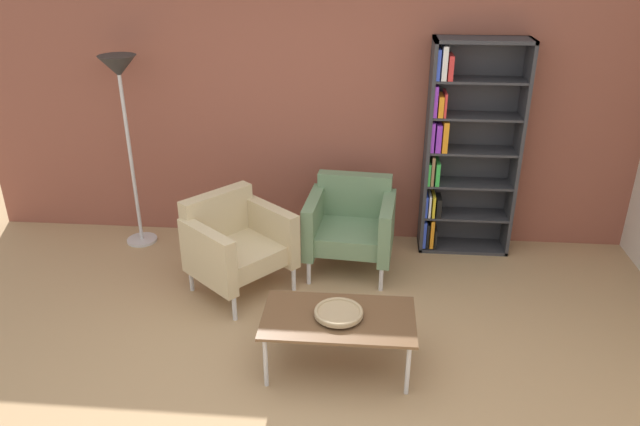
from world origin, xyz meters
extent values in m
plane|color=tan|center=(0.00, 0.00, 0.00)|extent=(8.32, 8.32, 0.00)
cube|color=brown|center=(0.00, 2.46, 1.45)|extent=(6.40, 0.12, 2.90)
cube|color=#333338|center=(0.92, 2.23, 0.95)|extent=(0.03, 0.30, 1.90)
cube|color=#333338|center=(1.69, 2.23, 0.95)|extent=(0.03, 0.30, 1.90)
cube|color=#333338|center=(1.31, 2.23, 1.89)|extent=(0.80, 0.30, 0.03)
cube|color=#333338|center=(1.31, 2.23, 0.01)|extent=(0.80, 0.30, 0.03)
cube|color=#333338|center=(1.31, 2.37, 0.95)|extent=(0.80, 0.02, 1.90)
cube|color=#333338|center=(1.31, 2.23, 0.34)|extent=(0.76, 0.28, 0.02)
cube|color=#333338|center=(1.31, 2.23, 0.64)|extent=(0.76, 0.28, 0.02)
cube|color=#333338|center=(1.31, 2.23, 0.95)|extent=(0.76, 0.28, 0.02)
cube|color=#333338|center=(1.31, 2.23, 1.26)|extent=(0.76, 0.28, 0.02)
cube|color=#333338|center=(1.31, 2.23, 1.56)|extent=(0.76, 0.28, 0.02)
cube|color=blue|center=(0.95, 2.21, 0.17)|extent=(0.03, 0.24, 0.25)
cube|color=black|center=(0.98, 2.21, 0.16)|extent=(0.02, 0.24, 0.23)
cube|color=orange|center=(1.02, 2.20, 0.18)|extent=(0.03, 0.21, 0.27)
cube|color=black|center=(1.05, 2.22, 0.13)|extent=(0.02, 0.25, 0.18)
cube|color=blue|center=(0.95, 2.20, 0.45)|extent=(0.02, 0.23, 0.20)
cube|color=white|center=(0.98, 2.21, 0.45)|extent=(0.02, 0.23, 0.20)
cube|color=yellow|center=(1.01, 2.20, 0.45)|extent=(0.02, 0.22, 0.20)
cube|color=black|center=(1.06, 2.18, 0.44)|extent=(0.04, 0.18, 0.18)
cube|color=green|center=(0.95, 2.21, 0.75)|extent=(0.02, 0.24, 0.20)
cube|color=olive|center=(0.98, 2.19, 0.79)|extent=(0.02, 0.19, 0.26)
cube|color=green|center=(1.02, 2.21, 0.76)|extent=(0.03, 0.24, 0.20)
cube|color=purple|center=(0.95, 2.18, 1.09)|extent=(0.03, 0.18, 0.26)
cube|color=purple|center=(1.00, 2.21, 1.08)|extent=(0.04, 0.25, 0.24)
cube|color=orange|center=(1.06, 2.19, 1.09)|extent=(0.04, 0.19, 0.27)
cube|color=purple|center=(0.95, 2.21, 1.40)|extent=(0.03, 0.23, 0.26)
cube|color=orange|center=(1.00, 2.19, 1.36)|extent=(0.04, 0.21, 0.17)
cube|color=red|center=(1.04, 2.20, 1.37)|extent=(0.02, 0.23, 0.20)
cube|color=blue|center=(0.95, 2.19, 1.70)|extent=(0.03, 0.19, 0.25)
cube|color=white|center=(1.00, 2.21, 1.71)|extent=(0.04, 0.24, 0.27)
cube|color=red|center=(1.05, 2.20, 1.67)|extent=(0.04, 0.22, 0.20)
cube|color=brown|center=(0.26, 0.43, 0.39)|extent=(1.00, 0.56, 0.02)
cylinder|color=silver|center=(-0.19, 0.20, 0.19)|extent=(0.03, 0.03, 0.38)
cylinder|color=silver|center=(0.71, 0.20, 0.19)|extent=(0.03, 0.03, 0.38)
cylinder|color=silver|center=(-0.19, 0.66, 0.19)|extent=(0.03, 0.03, 0.38)
cylinder|color=silver|center=(0.71, 0.66, 0.19)|extent=(0.03, 0.03, 0.38)
cylinder|color=tan|center=(0.26, 0.43, 0.41)|extent=(0.13, 0.13, 0.02)
cylinder|color=tan|center=(0.26, 0.43, 0.43)|extent=(0.32, 0.32, 0.02)
torus|color=tan|center=(0.26, 0.43, 0.44)|extent=(0.32, 0.32, 0.02)
cube|color=slate|center=(0.28, 1.75, 0.32)|extent=(0.69, 0.63, 0.16)
cube|color=slate|center=(0.31, 2.02, 0.59)|extent=(0.65, 0.18, 0.38)
cube|color=slate|center=(-0.03, 1.76, 0.43)|extent=(0.15, 0.63, 0.46)
cube|color=slate|center=(0.59, 1.70, 0.43)|extent=(0.15, 0.63, 0.46)
cylinder|color=silver|center=(-0.04, 1.47, 0.12)|extent=(0.04, 0.04, 0.24)
cylinder|color=silver|center=(0.55, 1.42, 0.12)|extent=(0.04, 0.04, 0.24)
cylinder|color=silver|center=(0.01, 2.05, 0.12)|extent=(0.04, 0.04, 0.24)
cylinder|color=silver|center=(0.61, 1.99, 0.12)|extent=(0.04, 0.04, 0.24)
cube|color=#C6B289|center=(-0.59, 1.34, 0.32)|extent=(0.86, 0.86, 0.16)
cube|color=#C6B289|center=(-0.79, 1.51, 0.59)|extent=(0.51, 0.56, 0.38)
cube|color=#C6B289|center=(-0.77, 1.09, 0.43)|extent=(0.53, 0.48, 0.46)
cube|color=#C6B289|center=(-0.37, 1.56, 0.43)|extent=(0.53, 0.48, 0.46)
cylinder|color=silver|center=(-0.55, 0.91, 0.12)|extent=(0.04, 0.04, 0.24)
cylinder|color=silver|center=(-0.16, 1.36, 0.12)|extent=(0.04, 0.04, 0.24)
cylinder|color=silver|center=(-0.99, 1.29, 0.12)|extent=(0.04, 0.04, 0.24)
cylinder|color=silver|center=(-0.59, 1.74, 0.12)|extent=(0.04, 0.04, 0.24)
cylinder|color=silver|center=(-1.70, 2.10, 0.01)|extent=(0.28, 0.28, 0.02)
cylinder|color=silver|center=(-1.70, 2.10, 0.85)|extent=(0.03, 0.03, 1.65)
cone|color=#2D2D2D|center=(-1.70, 2.10, 1.65)|extent=(0.32, 0.32, 0.18)
camera|label=1|loc=(0.42, -2.85, 2.68)|focal=34.04mm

